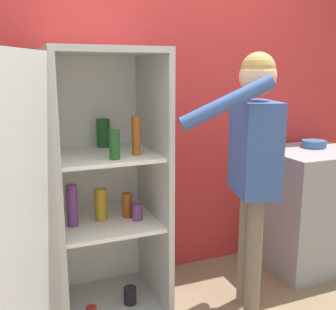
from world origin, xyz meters
TOP-DOWN VIEW (x-y plane):
  - wall_back at (0.00, 0.98)m, footprint 7.00×0.06m
  - refrigerator at (-0.50, 0.52)m, footprint 1.03×1.22m
  - person at (0.44, 0.25)m, footprint 0.70×0.50m
  - counter at (1.25, 0.61)m, footprint 0.74×0.64m
  - bowl at (1.31, 0.69)m, footprint 0.19×0.19m

SIDE VIEW (x-z plane):
  - counter at x=1.25m, z-range 0.00..0.94m
  - refrigerator at x=-0.50m, z-range 0.00..1.66m
  - bowl at x=1.31m, z-range 0.94..0.99m
  - person at x=0.44m, z-range 0.24..1.88m
  - wall_back at x=0.00m, z-range 0.00..2.55m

